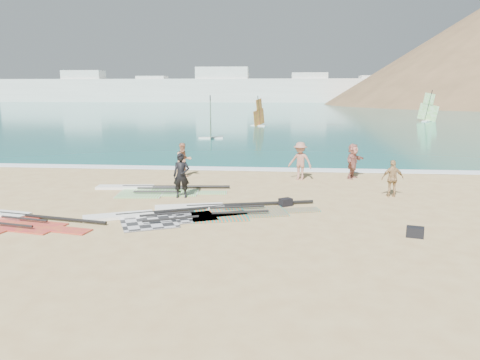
# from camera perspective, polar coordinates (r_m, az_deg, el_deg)

# --- Properties ---
(ground) EXTENTS (300.00, 300.00, 0.00)m
(ground) POSITION_cam_1_polar(r_m,az_deg,el_deg) (15.76, -0.04, -6.39)
(ground) COLOR tan
(ground) RESTS_ON ground
(sea) EXTENTS (300.00, 240.00, 0.06)m
(sea) POSITION_cam_1_polar(r_m,az_deg,el_deg) (147.05, 4.80, 9.21)
(sea) COLOR #0B4E4C
(sea) RESTS_ON ground
(surf_line) EXTENTS (300.00, 1.20, 0.04)m
(surf_line) POSITION_cam_1_polar(r_m,az_deg,el_deg) (27.71, 2.32, 1.25)
(surf_line) COLOR white
(surf_line) RESTS_ON ground
(far_town) EXTENTS (160.00, 8.00, 12.00)m
(far_town) POSITION_cam_1_polar(r_m,az_deg,el_deg) (165.86, -0.65, 11.01)
(far_town) COLOR white
(far_town) RESTS_ON ground
(rig_grey) EXTENTS (6.12, 3.88, 0.20)m
(rig_grey) POSITION_cam_1_polar(r_m,az_deg,el_deg) (17.68, -10.47, -4.46)
(rig_grey) COLOR #242527
(rig_grey) RESTS_ON ground
(rig_green) EXTENTS (6.40, 2.63, 0.20)m
(rig_green) POSITION_cam_1_polar(r_m,az_deg,el_deg) (22.38, -10.93, -1.19)
(rig_green) COLOR green
(rig_green) RESTS_ON ground
(rig_orange) EXTENTS (6.63, 3.47, 0.21)m
(rig_orange) POSITION_cam_1_polar(r_m,az_deg,el_deg) (18.45, -1.97, -3.62)
(rig_orange) COLOR #FF5C20
(rig_orange) RESTS_ON ground
(rig_red) EXTENTS (5.84, 2.88, 0.20)m
(rig_red) POSITION_cam_1_polar(r_m,az_deg,el_deg) (18.87, -25.71, -4.41)
(rig_red) COLOR #BB1236
(rig_red) RESTS_ON ground
(gear_bag_near) EXTENTS (0.61, 0.58, 0.31)m
(gear_bag_near) POSITION_cam_1_polar(r_m,az_deg,el_deg) (19.27, 5.58, -2.70)
(gear_bag_near) COLOR black
(gear_bag_near) RESTS_ON ground
(gear_bag_far) EXTENTS (0.63, 0.52, 0.33)m
(gear_bag_far) POSITION_cam_1_polar(r_m,az_deg,el_deg) (16.26, 20.57, -5.96)
(gear_bag_far) COLOR black
(gear_bag_far) RESTS_ON ground
(person_wetsuit) EXTENTS (0.77, 0.56, 1.97)m
(person_wetsuit) POSITION_cam_1_polar(r_m,az_deg,el_deg) (20.65, -7.16, 0.54)
(person_wetsuit) COLOR black
(person_wetsuit) RESTS_ON ground
(beachgoer_left) EXTENTS (1.14, 1.06, 1.86)m
(beachgoer_left) POSITION_cam_1_polar(r_m,az_deg,el_deg) (25.49, -6.91, 2.43)
(beachgoer_left) COLOR #B67959
(beachgoer_left) RESTS_ON ground
(beachgoer_mid) EXTENTS (1.48, 1.20, 2.00)m
(beachgoer_mid) POSITION_cam_1_polar(r_m,az_deg,el_deg) (24.73, 7.34, 2.31)
(beachgoer_mid) COLOR #A26A58
(beachgoer_mid) RESTS_ON ground
(beachgoer_back) EXTENTS (1.00, 0.49, 1.66)m
(beachgoer_back) POSITION_cam_1_polar(r_m,az_deg,el_deg) (21.71, 18.11, 0.17)
(beachgoer_back) COLOR #AA8455
(beachgoer_back) RESTS_ON ground
(beachgoer_right) EXTENTS (1.38, 1.77, 1.88)m
(beachgoer_right) POSITION_cam_1_polar(r_m,az_deg,el_deg) (25.62, 13.59, 2.26)
(beachgoer_right) COLOR #AD695C
(beachgoer_right) RESTS_ON ground
(windsurfer_left) EXTENTS (2.35, 2.78, 4.17)m
(windsurfer_left) POSITION_cam_1_polar(r_m,az_deg,el_deg) (44.71, -3.61, 6.58)
(windsurfer_left) COLOR white
(windsurfer_left) RESTS_ON ground
(windsurfer_centre) EXTENTS (2.15, 2.28, 3.88)m
(windsurfer_centre) POSITION_cam_1_polar(r_m,az_deg,el_deg) (59.99, 2.32, 7.68)
(windsurfer_centre) COLOR white
(windsurfer_centre) RESTS_ON ground
(windsurfer_right) EXTENTS (2.51, 2.45, 4.59)m
(windsurfer_right) POSITION_cam_1_polar(r_m,az_deg,el_deg) (73.72, 21.95, 7.65)
(windsurfer_right) COLOR white
(windsurfer_right) RESTS_ON ground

